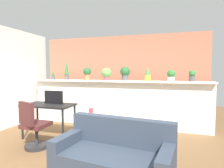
{
  "coord_description": "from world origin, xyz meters",
  "views": [
    {
      "loc": [
        1.39,
        -2.82,
        1.47
      ],
      "look_at": [
        0.19,
        1.08,
        1.2
      ],
      "focal_mm": 30.28,
      "sensor_mm": 36.0,
      "label": 1
    }
  ],
  "objects_px": {
    "side_cube_shelf": "(90,127)",
    "potted_plant_6": "(171,75)",
    "potted_plant_2": "(87,73)",
    "potted_plant_4": "(125,73)",
    "office_chair": "(34,129)",
    "potted_plant_3": "(106,73)",
    "potted_plant_1": "(67,71)",
    "vase_on_shelf": "(91,112)",
    "potted_plant_5": "(148,75)",
    "potted_plant_0": "(53,75)",
    "tv_monitor": "(54,97)",
    "potted_plant_7": "(192,76)",
    "desk": "(49,108)",
    "couch": "(114,159)"
  },
  "relations": [
    {
      "from": "side_cube_shelf",
      "to": "potted_plant_6",
      "type": "bearing_deg",
      "value": 30.82
    },
    {
      "from": "potted_plant_2",
      "to": "potted_plant_4",
      "type": "height_order",
      "value": "potted_plant_4"
    },
    {
      "from": "office_chair",
      "to": "potted_plant_3",
      "type": "bearing_deg",
      "value": 65.42
    },
    {
      "from": "potted_plant_2",
      "to": "potted_plant_3",
      "type": "relative_size",
      "value": 1.03
    },
    {
      "from": "potted_plant_1",
      "to": "vase_on_shelf",
      "type": "distance_m",
      "value": 1.82
    },
    {
      "from": "potted_plant_4",
      "to": "potted_plant_6",
      "type": "distance_m",
      "value": 1.15
    },
    {
      "from": "potted_plant_5",
      "to": "potted_plant_0",
      "type": "bearing_deg",
      "value": 179.31
    },
    {
      "from": "potted_plant_4",
      "to": "office_chair",
      "type": "relative_size",
      "value": 0.4
    },
    {
      "from": "potted_plant_5",
      "to": "tv_monitor",
      "type": "distance_m",
      "value": 2.31
    },
    {
      "from": "potted_plant_7",
      "to": "office_chair",
      "type": "xyz_separation_m",
      "value": [
        -2.95,
        -1.89,
        -0.98
      ]
    },
    {
      "from": "potted_plant_6",
      "to": "potted_plant_7",
      "type": "relative_size",
      "value": 1.04
    },
    {
      "from": "desk",
      "to": "couch",
      "type": "distance_m",
      "value": 2.2
    },
    {
      "from": "potted_plant_6",
      "to": "desk",
      "type": "xyz_separation_m",
      "value": [
        -2.57,
        -1.22,
        -0.71
      ]
    },
    {
      "from": "potted_plant_6",
      "to": "potted_plant_1",
      "type": "bearing_deg",
      "value": 179.26
    },
    {
      "from": "potted_plant_0",
      "to": "office_chair",
      "type": "distance_m",
      "value": 2.28
    },
    {
      "from": "potted_plant_0",
      "to": "potted_plant_7",
      "type": "relative_size",
      "value": 0.95
    },
    {
      "from": "potted_plant_1",
      "to": "side_cube_shelf",
      "type": "height_order",
      "value": "potted_plant_1"
    },
    {
      "from": "potted_plant_5",
      "to": "vase_on_shelf",
      "type": "bearing_deg",
      "value": -136.53
    },
    {
      "from": "potted_plant_0",
      "to": "desk",
      "type": "bearing_deg",
      "value": -59.52
    },
    {
      "from": "potted_plant_7",
      "to": "tv_monitor",
      "type": "xyz_separation_m",
      "value": [
        -2.97,
        -1.21,
        -0.48
      ]
    },
    {
      "from": "tv_monitor",
      "to": "side_cube_shelf",
      "type": "height_order",
      "value": "tv_monitor"
    },
    {
      "from": "potted_plant_0",
      "to": "office_chair",
      "type": "bearing_deg",
      "value": -65.91
    },
    {
      "from": "potted_plant_5",
      "to": "potted_plant_6",
      "type": "relative_size",
      "value": 1.24
    },
    {
      "from": "potted_plant_1",
      "to": "office_chair",
      "type": "distance_m",
      "value": 2.19
    },
    {
      "from": "potted_plant_1",
      "to": "vase_on_shelf",
      "type": "bearing_deg",
      "value": -41.21
    },
    {
      "from": "office_chair",
      "to": "side_cube_shelf",
      "type": "bearing_deg",
      "value": 45.97
    },
    {
      "from": "potted_plant_1",
      "to": "desk",
      "type": "height_order",
      "value": "potted_plant_1"
    },
    {
      "from": "potted_plant_7",
      "to": "potted_plant_0",
      "type": "bearing_deg",
      "value": -179.86
    },
    {
      "from": "potted_plant_4",
      "to": "office_chair",
      "type": "xyz_separation_m",
      "value": [
        -1.33,
        -1.89,
        -1.04
      ]
    },
    {
      "from": "potted_plant_0",
      "to": "side_cube_shelf",
      "type": "relative_size",
      "value": 0.5
    },
    {
      "from": "potted_plant_0",
      "to": "potted_plant_2",
      "type": "xyz_separation_m",
      "value": [
        1.1,
        0.01,
        0.08
      ]
    },
    {
      "from": "side_cube_shelf",
      "to": "couch",
      "type": "bearing_deg",
      "value": -55.23
    },
    {
      "from": "side_cube_shelf",
      "to": "vase_on_shelf",
      "type": "xyz_separation_m",
      "value": [
        0.03,
        -0.01,
        0.34
      ]
    },
    {
      "from": "potted_plant_1",
      "to": "potted_plant_2",
      "type": "xyz_separation_m",
      "value": [
        0.63,
        0.03,
        -0.04
      ]
    },
    {
      "from": "potted_plant_7",
      "to": "tv_monitor",
      "type": "height_order",
      "value": "potted_plant_7"
    },
    {
      "from": "potted_plant_4",
      "to": "side_cube_shelf",
      "type": "height_order",
      "value": "potted_plant_4"
    },
    {
      "from": "potted_plant_6",
      "to": "potted_plant_4",
      "type": "bearing_deg",
      "value": 177.01
    },
    {
      "from": "potted_plant_4",
      "to": "tv_monitor",
      "type": "distance_m",
      "value": 1.88
    },
    {
      "from": "vase_on_shelf",
      "to": "potted_plant_6",
      "type": "bearing_deg",
      "value": 31.51
    },
    {
      "from": "potted_plant_6",
      "to": "office_chair",
      "type": "relative_size",
      "value": 0.3
    },
    {
      "from": "potted_plant_7",
      "to": "side_cube_shelf",
      "type": "height_order",
      "value": "potted_plant_7"
    },
    {
      "from": "potted_plant_0",
      "to": "potted_plant_3",
      "type": "xyz_separation_m",
      "value": [
        1.68,
        -0.05,
        0.06
      ]
    },
    {
      "from": "potted_plant_4",
      "to": "office_chair",
      "type": "distance_m",
      "value": 2.54
    },
    {
      "from": "potted_plant_4",
      "to": "desk",
      "type": "distance_m",
      "value": 2.06
    },
    {
      "from": "office_chair",
      "to": "tv_monitor",
      "type": "bearing_deg",
      "value": 91.32
    },
    {
      "from": "potted_plant_4",
      "to": "vase_on_shelf",
      "type": "bearing_deg",
      "value": -115.3
    },
    {
      "from": "potted_plant_1",
      "to": "potted_plant_4",
      "type": "height_order",
      "value": "potted_plant_1"
    },
    {
      "from": "couch",
      "to": "potted_plant_7",
      "type": "bearing_deg",
      "value": 63.68
    },
    {
      "from": "potted_plant_2",
      "to": "office_chair",
      "type": "xyz_separation_m",
      "value": [
        -0.25,
        -1.9,
        -1.04
      ]
    },
    {
      "from": "potted_plant_1",
      "to": "potted_plant_4",
      "type": "distance_m",
      "value": 1.71
    }
  ]
}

